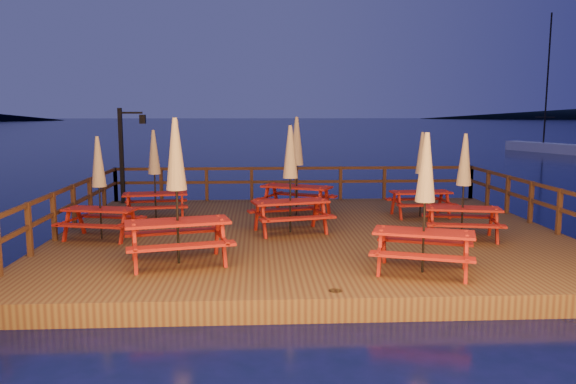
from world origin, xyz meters
name	(u,v)px	position (x,y,z in m)	size (l,w,h in m)	color
ground	(310,247)	(0.00, 0.00, 0.00)	(500.00, 500.00, 0.00)	black
deck	(310,239)	(0.00, 0.00, 0.20)	(12.00, 10.00, 0.40)	#4B2D18
deck_piles	(310,259)	(0.00, 0.00, -0.30)	(11.44, 9.44, 1.40)	#351B11
railing	(304,190)	(0.00, 1.78, 1.16)	(11.80, 9.75, 1.10)	#351B11
lamp_post	(126,147)	(-5.39, 4.55, 2.20)	(0.85, 0.18, 3.00)	black
sailboat	(546,148)	(22.01, 30.73, 0.37)	(3.80, 7.54, 11.22)	white
picnic_table_0	(290,177)	(-0.48, -0.11, 1.74)	(2.11, 1.87, 2.57)	maroon
picnic_table_1	(155,173)	(-4.01, 1.69, 1.65)	(1.86, 1.61, 2.41)	maroon
picnic_table_2	(99,186)	(-4.85, -0.56, 1.62)	(1.90, 1.68, 2.34)	maroon
picnic_table_3	(425,201)	(1.72, -3.64, 1.71)	(2.15, 1.95, 2.53)	maroon
picnic_table_4	(297,165)	(-0.17, 2.18, 1.83)	(2.42, 2.26, 2.74)	maroon
picnic_table_5	(421,173)	(3.24, 1.76, 1.61)	(1.71, 1.44, 2.34)	maroon
picnic_table_6	(464,185)	(3.40, -1.00, 1.65)	(1.92, 1.68, 2.40)	maroon
picnic_table_7	(177,189)	(-2.79, -2.79, 1.85)	(2.27, 2.02, 2.78)	maroon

